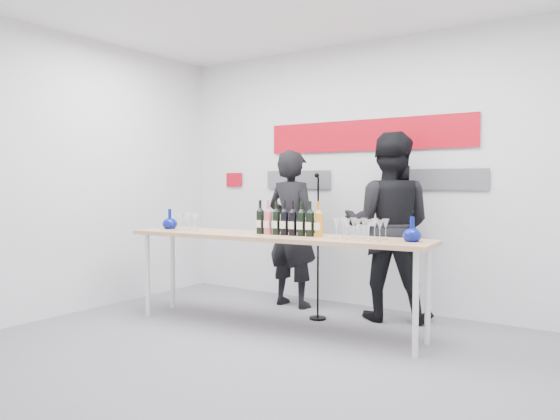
{
  "coord_description": "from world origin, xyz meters",
  "views": [
    {
      "loc": [
        2.65,
        -3.69,
        1.43
      ],
      "look_at": [
        -0.31,
        0.7,
        1.15
      ],
      "focal_mm": 35.0,
      "sensor_mm": 36.0,
      "label": 1
    }
  ],
  "objects": [
    {
      "name": "tasting_table",
      "position": [
        -0.31,
        0.6,
        0.85
      ],
      "size": [
        3.1,
        0.89,
        0.92
      ],
      "rotation": [
        0.0,
        0.0,
        0.09
      ],
      "color": "tan",
      "rests_on": "ground"
    },
    {
      "name": "signage",
      "position": [
        -0.06,
        1.97,
        1.81
      ],
      "size": [
        3.38,
        0.02,
        0.79
      ],
      "color": "#B60716",
      "rests_on": "back_wall"
    },
    {
      "name": "glasses_left",
      "position": [
        -1.32,
        0.49,
        1.01
      ],
      "size": [
        0.28,
        0.23,
        0.18
      ],
      "color": "silver",
      "rests_on": "tasting_table"
    },
    {
      "name": "wine_bottles",
      "position": [
        -0.16,
        0.63,
        1.08
      ],
      "size": [
        0.71,
        0.14,
        0.33
      ],
      "rotation": [
        0.0,
        0.0,
        0.09
      ],
      "color": "black",
      "rests_on": "tasting_table"
    },
    {
      "name": "mic_stand",
      "position": [
        -0.15,
        1.16,
        0.46
      ],
      "size": [
        0.18,
        0.18,
        1.52
      ],
      "rotation": [
        0.0,
        0.0,
        -0.16
      ],
      "color": "black",
      "rests_on": "ground"
    },
    {
      "name": "presenter_right",
      "position": [
        0.45,
        1.58,
        0.97
      ],
      "size": [
        1.11,
        0.97,
        1.93
      ],
      "primitive_type": "imported",
      "rotation": [
        0.0,
        0.0,
        3.43
      ],
      "color": "black",
      "rests_on": "ground"
    },
    {
      "name": "back_wall",
      "position": [
        0.0,
        2.0,
        1.5
      ],
      "size": [
        5.0,
        0.04,
        3.0
      ],
      "primitive_type": "cube",
      "color": "silver",
      "rests_on": "ground"
    },
    {
      "name": "glasses_right",
      "position": [
        0.57,
        0.68,
        1.01
      ],
      "size": [
        0.48,
        0.26,
        0.18
      ],
      "color": "silver",
      "rests_on": "tasting_table"
    },
    {
      "name": "ground",
      "position": [
        0.0,
        0.0,
        0.0
      ],
      "size": [
        5.0,
        5.0,
        0.0
      ],
      "primitive_type": "plane",
      "color": "slate",
      "rests_on": "ground"
    },
    {
      "name": "decanter_right",
      "position": [
        1.0,
        0.77,
        1.02
      ],
      "size": [
        0.16,
        0.16,
        0.21
      ],
      "primitive_type": null,
      "color": "navy",
      "rests_on": "tasting_table"
    },
    {
      "name": "decanter_left",
      "position": [
        -1.63,
        0.52,
        1.02
      ],
      "size": [
        0.16,
        0.16,
        0.21
      ],
      "primitive_type": null,
      "color": "navy",
      "rests_on": "tasting_table"
    },
    {
      "name": "presenter_left",
      "position": [
        -0.69,
        1.52,
        0.89
      ],
      "size": [
        0.68,
        0.47,
        1.78
      ],
      "primitive_type": "imported",
      "rotation": [
        0.0,
        0.0,
        3.07
      ],
      "color": "black",
      "rests_on": "ground"
    }
  ]
}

